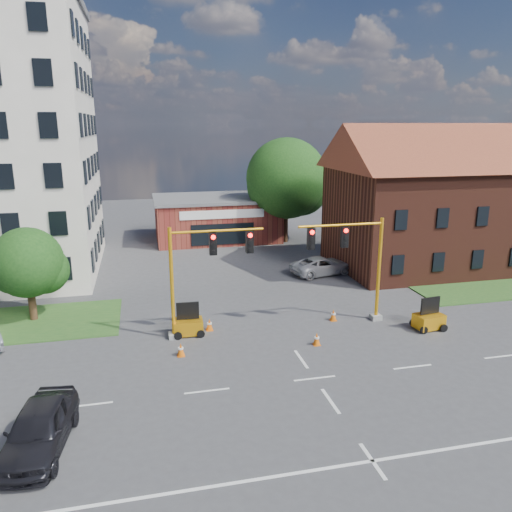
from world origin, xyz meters
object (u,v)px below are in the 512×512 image
object	(u,v)px
pickup_white	(322,266)
sedan_dark	(39,428)
signal_mast_west	(202,268)
trailer_west	(188,325)
signal_mast_east	(353,258)
trailer_east	(429,320)

from	to	relation	value
pickup_white	sedan_dark	xyz separation A→B (m)	(-17.49, -18.24, 0.14)
signal_mast_west	trailer_west	size ratio (longest dim) A/B	3.40
signal_mast_east	pickup_white	size ratio (longest dim) A/B	1.24
trailer_west	sedan_dark	xyz separation A→B (m)	(-6.18, -8.95, 0.27)
trailer_east	sedan_dark	size ratio (longest dim) A/B	0.37
signal_mast_west	trailer_east	size ratio (longest dim) A/B	3.40
trailer_west	trailer_east	distance (m)	13.67
signal_mast_east	trailer_east	bearing A→B (deg)	-26.99
signal_mast_east	pickup_white	world-z (taller)	signal_mast_east
signal_mast_west	trailer_east	world-z (taller)	signal_mast_west
trailer_east	pickup_white	distance (m)	11.78
signal_mast_west	pickup_white	distance (m)	14.56
trailer_east	signal_mast_west	bearing A→B (deg)	162.71
trailer_west	pickup_white	bearing A→B (deg)	41.82
signal_mast_west	sedan_dark	distance (m)	11.56
signal_mast_west	sedan_dark	world-z (taller)	signal_mast_west
signal_mast_west	trailer_west	distance (m)	3.47
signal_mast_east	trailer_east	distance (m)	5.54
sedan_dark	signal_mast_east	bearing A→B (deg)	35.76
signal_mast_west	trailer_west	bearing A→B (deg)	160.43
signal_mast_east	pickup_white	distance (m)	10.26
trailer_west	sedan_dark	world-z (taller)	trailer_west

